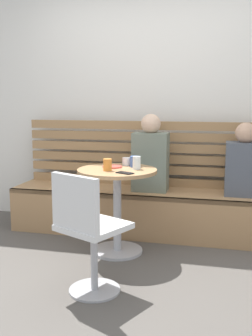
{
  "coord_description": "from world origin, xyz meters",
  "views": [
    {
      "loc": [
        0.73,
        -2.62,
        1.32
      ],
      "look_at": [
        -0.07,
        0.66,
        0.75
      ],
      "focal_mm": 43.14,
      "sensor_mm": 36.0,
      "label": 1
    }
  ],
  "objects_px": {
    "person_adult": "(151,157)",
    "cup_tumbler_orange": "(108,165)",
    "booth_bench": "(146,212)",
    "cup_ceramic_white": "(127,162)",
    "cafe_table": "(117,194)",
    "white_chair": "(87,229)",
    "person_child_left": "(244,164)",
    "plate_small": "(112,167)",
    "phone_on_table": "(125,173)",
    "cup_mug_blue": "(135,162)",
    "cup_water_clear": "(137,163)"
  },
  "relations": [
    {
      "from": "cup_mug_blue",
      "to": "cup_water_clear",
      "type": "height_order",
      "value": "cup_water_clear"
    },
    {
      "from": "cup_mug_blue",
      "to": "cup_ceramic_white",
      "type": "relative_size",
      "value": 1.19
    },
    {
      "from": "person_child_left",
      "to": "plate_small",
      "type": "relative_size",
      "value": 3.99
    },
    {
      "from": "person_child_left",
      "to": "plate_small",
      "type": "bearing_deg",
      "value": -156.61
    },
    {
      "from": "plate_small",
      "to": "person_child_left",
      "type": "bearing_deg",
      "value": 23.39
    },
    {
      "from": "cup_water_clear",
      "to": "phone_on_table",
      "type": "height_order",
      "value": "cup_water_clear"
    },
    {
      "from": "cup_tumbler_orange",
      "to": "plate_small",
      "type": "bearing_deg",
      "value": 92.87
    },
    {
      "from": "cafe_table",
      "to": "person_adult",
      "type": "height_order",
      "value": "person_adult"
    },
    {
      "from": "person_adult",
      "to": "phone_on_table",
      "type": "relative_size",
      "value": 5.35
    },
    {
      "from": "person_adult",
      "to": "cup_water_clear",
      "type": "xyz_separation_m",
      "value": [
        -0.02,
        -0.53,
        0.02
      ]
    },
    {
      "from": "booth_bench",
      "to": "cup_ceramic_white",
      "type": "bearing_deg",
      "value": -108.64
    },
    {
      "from": "cafe_table",
      "to": "cup_ceramic_white",
      "type": "distance_m",
      "value": 0.33
    },
    {
      "from": "cup_ceramic_white",
      "to": "cup_water_clear",
      "type": "height_order",
      "value": "cup_water_clear"
    },
    {
      "from": "cafe_table",
      "to": "phone_on_table",
      "type": "relative_size",
      "value": 5.29
    },
    {
      "from": "cup_mug_blue",
      "to": "plate_small",
      "type": "distance_m",
      "value": 0.2
    },
    {
      "from": "booth_bench",
      "to": "cup_tumbler_orange",
      "type": "xyz_separation_m",
      "value": [
        -0.21,
        -0.65,
        0.57
      ]
    },
    {
      "from": "person_adult",
      "to": "cup_mug_blue",
      "type": "xyz_separation_m",
      "value": [
        -0.07,
        -0.41,
        0.01
      ]
    },
    {
      "from": "person_adult",
      "to": "cup_tumbler_orange",
      "type": "xyz_separation_m",
      "value": [
        -0.24,
        -0.66,
        0.01
      ]
    },
    {
      "from": "white_chair",
      "to": "cup_water_clear",
      "type": "relative_size",
      "value": 7.73
    },
    {
      "from": "person_child_left",
      "to": "plate_small",
      "type": "xyz_separation_m",
      "value": [
        -1.13,
        -0.49,
        0.0
      ]
    },
    {
      "from": "cup_water_clear",
      "to": "phone_on_table",
      "type": "xyz_separation_m",
      "value": [
        -0.05,
        -0.21,
        -0.05
      ]
    },
    {
      "from": "white_chair",
      "to": "phone_on_table",
      "type": "height_order",
      "value": "white_chair"
    },
    {
      "from": "cafe_table",
      "to": "person_adult",
      "type": "bearing_deg",
      "value": 71.65
    },
    {
      "from": "booth_bench",
      "to": "cup_water_clear",
      "type": "distance_m",
      "value": 0.77
    },
    {
      "from": "cafe_table",
      "to": "white_chair",
      "type": "bearing_deg",
      "value": -89.45
    },
    {
      "from": "person_adult",
      "to": "cup_ceramic_white",
      "type": "bearing_deg",
      "value": -113.58
    },
    {
      "from": "person_child_left",
      "to": "cup_tumbler_orange",
      "type": "bearing_deg",
      "value": -149.5
    },
    {
      "from": "phone_on_table",
      "to": "plate_small",
      "type": "bearing_deg",
      "value": 60.67
    },
    {
      "from": "cup_mug_blue",
      "to": "person_child_left",
      "type": "bearing_deg",
      "value": 23.95
    },
    {
      "from": "booth_bench",
      "to": "cup_ceramic_white",
      "type": "relative_size",
      "value": 33.75
    },
    {
      "from": "person_child_left",
      "to": "cup_water_clear",
      "type": "xyz_separation_m",
      "value": [
        -0.9,
        -0.53,
        0.05
      ]
    },
    {
      "from": "cup_ceramic_white",
      "to": "booth_bench",
      "type": "bearing_deg",
      "value": 71.36
    },
    {
      "from": "person_child_left",
      "to": "phone_on_table",
      "type": "height_order",
      "value": "person_child_left"
    },
    {
      "from": "booth_bench",
      "to": "plate_small",
      "type": "relative_size",
      "value": 15.88
    },
    {
      "from": "cup_ceramic_white",
      "to": "phone_on_table",
      "type": "distance_m",
      "value": 0.4
    },
    {
      "from": "person_adult",
      "to": "phone_on_table",
      "type": "bearing_deg",
      "value": -95.6
    },
    {
      "from": "cup_tumbler_orange",
      "to": "phone_on_table",
      "type": "height_order",
      "value": "cup_tumbler_orange"
    },
    {
      "from": "cup_water_clear",
      "to": "plate_small",
      "type": "relative_size",
      "value": 0.65
    },
    {
      "from": "person_adult",
      "to": "cup_tumbler_orange",
      "type": "bearing_deg",
      "value": -110.3
    },
    {
      "from": "person_child_left",
      "to": "phone_on_table",
      "type": "bearing_deg",
      "value": -141.86
    },
    {
      "from": "booth_bench",
      "to": "cup_ceramic_white",
      "type": "height_order",
      "value": "cup_ceramic_white"
    },
    {
      "from": "plate_small",
      "to": "person_adult",
      "type": "bearing_deg",
      "value": 62.57
    },
    {
      "from": "cafe_table",
      "to": "cup_mug_blue",
      "type": "xyz_separation_m",
      "value": [
        0.12,
        0.15,
        0.27
      ]
    },
    {
      "from": "cup_mug_blue",
      "to": "plate_small",
      "type": "xyz_separation_m",
      "value": [
        -0.19,
        -0.07,
        -0.04
      ]
    },
    {
      "from": "cup_water_clear",
      "to": "person_adult",
      "type": "bearing_deg",
      "value": 87.48
    },
    {
      "from": "cup_mug_blue",
      "to": "cup_tumbler_orange",
      "type": "height_order",
      "value": "cup_tumbler_orange"
    },
    {
      "from": "booth_bench",
      "to": "cup_mug_blue",
      "type": "height_order",
      "value": "cup_mug_blue"
    },
    {
      "from": "cup_ceramic_white",
      "to": "plate_small",
      "type": "xyz_separation_m",
      "value": [
        -0.1,
        -0.13,
        -0.03
      ]
    },
    {
      "from": "plate_small",
      "to": "cafe_table",
      "type": "bearing_deg",
      "value": -49.47
    },
    {
      "from": "cup_tumbler_orange",
      "to": "cup_water_clear",
      "type": "relative_size",
      "value": 0.91
    }
  ]
}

